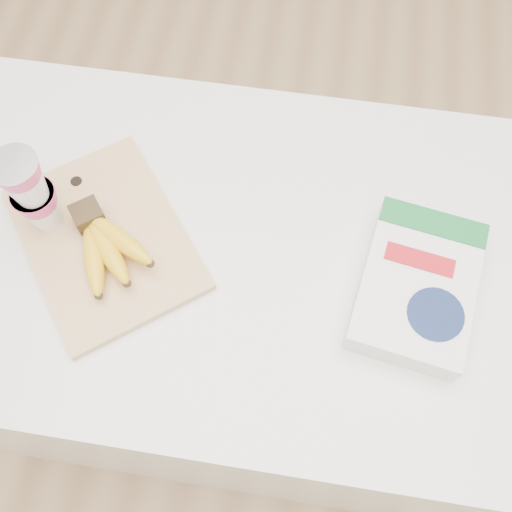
{
  "coord_description": "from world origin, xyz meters",
  "views": [
    {
      "loc": [
        0.13,
        -0.41,
        1.65
      ],
      "look_at": [
        0.07,
        -0.03,
        0.82
      ],
      "focal_mm": 40.0,
      "sensor_mm": 36.0,
      "label": 1
    }
  ],
  "objects": [
    {
      "name": "table",
      "position": [
        0.0,
        0.0,
        0.39
      ],
      "size": [
        1.04,
        0.69,
        0.78
      ],
      "primitive_type": "cube",
      "color": "white",
      "rests_on": "ground"
    },
    {
      "name": "bananas",
      "position": [
        -0.17,
        -0.05,
        0.82
      ],
      "size": [
        0.17,
        0.18,
        0.06
      ],
      "color": "#382816",
      "rests_on": "cutting_board"
    },
    {
      "name": "yogurt_stack",
      "position": [
        -0.28,
        -0.01,
        0.89
      ],
      "size": [
        0.08,
        0.08,
        0.17
      ],
      "color": "white",
      "rests_on": "cutting_board"
    },
    {
      "name": "cereal_box",
      "position": [
        0.33,
        -0.04,
        0.81
      ],
      "size": [
        0.21,
        0.28,
        0.06
      ],
      "rotation": [
        0.0,
        0.0,
        -0.17
      ],
      "color": "white",
      "rests_on": "table"
    },
    {
      "name": "cutting_board",
      "position": [
        -0.19,
        -0.02,
        0.79
      ],
      "size": [
        0.4,
        0.42,
        0.02
      ],
      "primitive_type": "cube",
      "rotation": [
        0.0,
        0.0,
        0.66
      ],
      "color": "#DBBE78",
      "rests_on": "table"
    }
  ]
}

